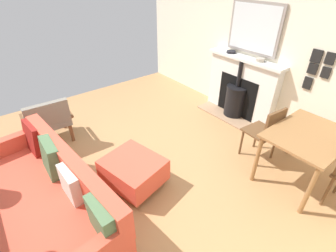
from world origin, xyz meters
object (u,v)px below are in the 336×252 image
at_px(mantel_bowl_near, 231,52).
at_px(fireplace, 239,91).
at_px(ottoman, 134,170).
at_px(dining_chair_near_fireplace, 266,131).
at_px(mantel_bowl_far, 260,60).
at_px(dining_table, 307,141).
at_px(sofa, 47,199).
at_px(armchair_accent, 48,119).

bearing_deg(mantel_bowl_near, fireplace, 87.68).
bearing_deg(ottoman, dining_chair_near_fireplace, 157.23).
relative_size(fireplace, mantel_bowl_far, 10.32).
height_order(mantel_bowl_near, dining_table, mantel_bowl_near).
bearing_deg(ottoman, mantel_bowl_far, -178.33).
bearing_deg(mantel_bowl_far, sofa, -0.09).
xyz_separation_m(fireplace, mantel_bowl_far, (-0.01, 0.27, 0.64)).
bearing_deg(sofa, ottoman, 175.49).
xyz_separation_m(mantel_bowl_near, armchair_accent, (3.03, -0.92, -0.69)).
height_order(mantel_bowl_near, sofa, mantel_bowl_near).
bearing_deg(dining_table, fireplace, -116.06).
distance_m(armchair_accent, dining_table, 3.60).
relative_size(ottoman, dining_chair_near_fireplace, 0.96).
bearing_deg(dining_chair_near_fireplace, ottoman, -22.77).
distance_m(ottoman, dining_chair_near_fireplace, 1.86).
distance_m(fireplace, dining_chair_near_fireplace, 1.31).
relative_size(fireplace, mantel_bowl_near, 8.86).
distance_m(mantel_bowl_near, sofa, 3.61).
bearing_deg(fireplace, dining_table, 63.94).
height_order(mantel_bowl_near, mantel_bowl_far, mantel_bowl_far).
relative_size(ottoman, armchair_accent, 1.05).
relative_size(mantel_bowl_near, dining_table, 0.16).
bearing_deg(sofa, dining_table, 154.12).
xyz_separation_m(mantel_bowl_near, dining_chair_near_fireplace, (0.79, 1.37, -0.62)).
height_order(sofa, dining_table, sofa).
bearing_deg(mantel_bowl_far, mantel_bowl_near, -90.00).
xyz_separation_m(fireplace, sofa, (3.47, 0.27, -0.13)).
bearing_deg(sofa, dining_chair_near_fireplace, 163.60).
distance_m(mantel_bowl_near, ottoman, 2.72).
xyz_separation_m(mantel_bowl_near, mantel_bowl_far, (0.00, 0.59, 0.01)).
bearing_deg(armchair_accent, fireplace, 157.66).
bearing_deg(mantel_bowl_near, mantel_bowl_far, 90.00).
relative_size(fireplace, ottoman, 1.77).
distance_m(mantel_bowl_far, sofa, 3.57).
bearing_deg(mantel_bowl_far, armchair_accent, -26.51).
xyz_separation_m(mantel_bowl_far, dining_table, (0.78, 1.30, -0.50)).
relative_size(mantel_bowl_far, ottoman, 0.17).
relative_size(mantel_bowl_near, dining_chair_near_fireplace, 0.19).
relative_size(fireplace, armchair_accent, 1.86).
distance_m(fireplace, armchair_accent, 3.26).
distance_m(armchair_accent, dining_chair_near_fireplace, 3.20).
distance_m(fireplace, sofa, 3.48).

